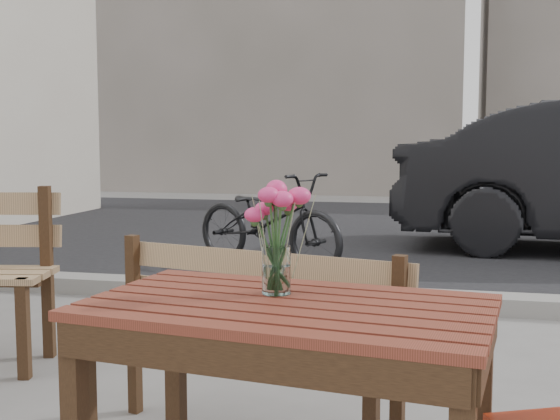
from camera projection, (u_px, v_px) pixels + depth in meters
The scene contains 6 objects.
street at pixel (379, 254), 6.93m from camera, with size 30.00×8.12×0.12m.
backdrop_buildings at pixel (424, 29), 15.59m from camera, with size 15.50×4.00×8.00m.
main_table at pixel (287, 342), 2.01m from camera, with size 1.22×0.81×0.70m.
main_bench at pixel (245, 323), 2.65m from camera, with size 1.31×0.66×0.78m.
main_vase at pixel (276, 223), 2.09m from camera, with size 0.19×0.19×0.34m.
bicycle at pixel (268, 220), 6.35m from camera, with size 0.58×1.66×0.87m, color black.
Camera 1 is at (0.54, -1.83, 1.17)m, focal length 45.00 mm.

